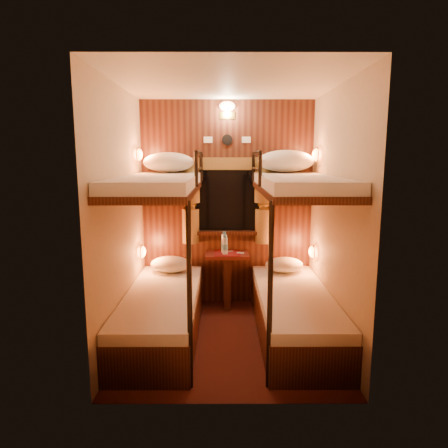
{
  "coord_description": "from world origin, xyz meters",
  "views": [
    {
      "loc": [
        -0.05,
        -3.67,
        1.76
      ],
      "look_at": [
        -0.04,
        0.15,
        1.11
      ],
      "focal_mm": 32.0,
      "sensor_mm": 36.0,
      "label": 1
    }
  ],
  "objects_px": {
    "bunk_right": "(294,281)",
    "bottle_left": "(225,246)",
    "table": "(227,273)",
    "bottle_right": "(224,244)",
    "bunk_left": "(162,282)"
  },
  "relations": [
    {
      "from": "bunk_right",
      "to": "bottle_left",
      "type": "height_order",
      "value": "bunk_right"
    },
    {
      "from": "bunk_right",
      "to": "table",
      "type": "xyz_separation_m",
      "value": [
        -0.65,
        0.78,
        -0.14
      ]
    },
    {
      "from": "bottle_left",
      "to": "bottle_right",
      "type": "bearing_deg",
      "value": 96.09
    },
    {
      "from": "bunk_right",
      "to": "bottle_left",
      "type": "xyz_separation_m",
      "value": [
        -0.67,
        0.72,
        0.19
      ]
    },
    {
      "from": "bunk_left",
      "to": "bottle_right",
      "type": "distance_m",
      "value": 1.03
    },
    {
      "from": "table",
      "to": "bottle_right",
      "type": "bearing_deg",
      "value": 141.03
    },
    {
      "from": "bottle_left",
      "to": "table",
      "type": "bearing_deg",
      "value": 65.97
    },
    {
      "from": "bunk_right",
      "to": "bunk_left",
      "type": "bearing_deg",
      "value": 180.0
    },
    {
      "from": "table",
      "to": "bottle_left",
      "type": "xyz_separation_m",
      "value": [
        -0.03,
        -0.06,
        0.33
      ]
    },
    {
      "from": "bunk_right",
      "to": "bottle_right",
      "type": "distance_m",
      "value": 1.08
    },
    {
      "from": "bunk_left",
      "to": "table",
      "type": "xyz_separation_m",
      "value": [
        0.65,
        0.78,
        -0.14
      ]
    },
    {
      "from": "bunk_left",
      "to": "bunk_right",
      "type": "height_order",
      "value": "same"
    },
    {
      "from": "bunk_left",
      "to": "table",
      "type": "bearing_deg",
      "value": 50.33
    },
    {
      "from": "bunk_left",
      "to": "bottle_left",
      "type": "height_order",
      "value": "bunk_left"
    },
    {
      "from": "bunk_right",
      "to": "bottle_right",
      "type": "relative_size",
      "value": 7.55
    }
  ]
}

